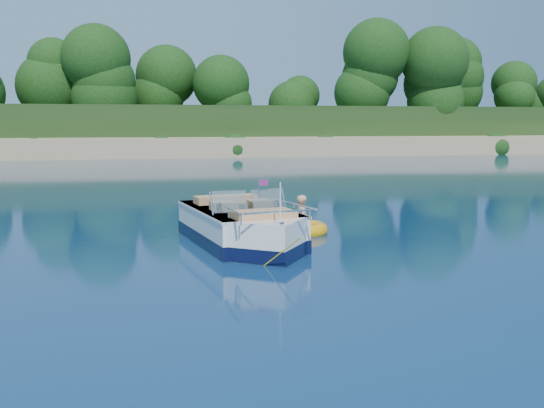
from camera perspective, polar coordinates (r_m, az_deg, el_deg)
The scene contains 6 objects.
ground at distance 11.03m, azimuth -9.23°, elevation -6.10°, with size 160.00×160.00×0.00m, color #092244.
shoreline at distance 74.50m, azimuth -12.11°, elevation 6.22°, with size 170.00×59.00×6.00m.
treeline at distance 51.81m, azimuth -12.00°, elevation 10.73°, with size 150.00×7.12×8.19m.
motorboat at distance 12.97m, azimuth -2.64°, elevation -2.43°, with size 2.42×5.18×1.74m.
tow_tube at distance 14.46m, azimuth 2.78°, elevation -2.39°, with size 1.53×1.53×0.33m.
boy at distance 14.41m, azimuth 2.87°, elevation -2.77°, with size 0.48×0.32×1.32m, color tan.
Camera 1 is at (-0.57, -10.71, 2.60)m, focal length 40.00 mm.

